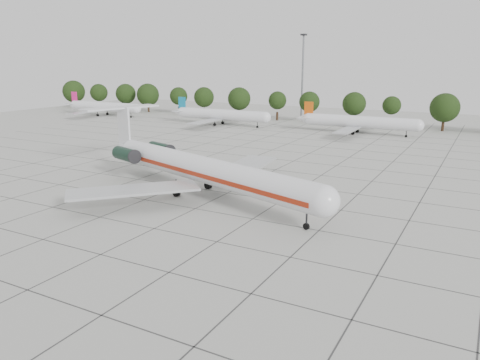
{
  "coord_description": "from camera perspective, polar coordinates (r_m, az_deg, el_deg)",
  "views": [
    {
      "loc": [
        23.17,
        -45.7,
        17.82
      ],
      "look_at": [
        -3.46,
        3.22,
        3.5
      ],
      "focal_mm": 35.0,
      "sensor_mm": 36.0,
      "label": 1
    }
  ],
  "objects": [
    {
      "name": "apron_joints",
      "position": [
        67.37,
        7.39,
        -1.04
      ],
      "size": [
        170.0,
        170.0,
        0.02
      ],
      "primitive_type": "cube",
      "color": "#383838",
      "rests_on": "ground"
    },
    {
      "name": "main_airliner",
      "position": [
        63.78,
        -5.49,
        1.59
      ],
      "size": [
        44.12,
        33.69,
        10.58
      ],
      "rotation": [
        0.0,
        0.0,
        -0.32
      ],
      "color": "silver",
      "rests_on": "ground"
    },
    {
      "name": "bg_airliner_a",
      "position": [
        161.57,
        -16.26,
        8.56
      ],
      "size": [
        28.24,
        27.2,
        7.4
      ],
      "color": "silver",
      "rests_on": "ground"
    },
    {
      "name": "bg_airliner_c",
      "position": [
        120.16,
        14.3,
        6.85
      ],
      "size": [
        28.24,
        27.2,
        7.4
      ],
      "color": "silver",
      "rests_on": "ground"
    },
    {
      "name": "tree_line",
      "position": [
        135.78,
        13.75,
        9.01
      ],
      "size": [
        249.86,
        8.44,
        10.22
      ],
      "color": "#332114",
      "rests_on": "ground"
    },
    {
      "name": "ground",
      "position": [
        54.25,
        1.58,
        -4.76
      ],
      "size": [
        260.0,
        260.0,
        0.0
      ],
      "primitive_type": "plane",
      "color": "#B5B5AE",
      "rests_on": "ground"
    },
    {
      "name": "bg_airliner_b",
      "position": [
        132.34,
        -2.32,
        7.94
      ],
      "size": [
        28.24,
        27.2,
        7.4
      ],
      "color": "silver",
      "rests_on": "ground"
    },
    {
      "name": "floodlight_mast",
      "position": [
        147.65,
        7.64,
        12.92
      ],
      "size": [
        1.6,
        1.6,
        25.45
      ],
      "color": "slate",
      "rests_on": "ground"
    }
  ]
}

